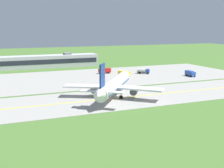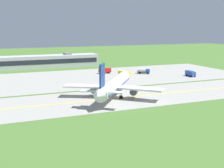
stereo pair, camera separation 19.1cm
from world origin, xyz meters
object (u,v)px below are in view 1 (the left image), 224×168
object	(u,v)px
service_truck_fuel	(105,70)
service_truck_catering	(143,71)
service_truck_baggage	(190,73)
airplane_lead	(114,85)
service_truck_pushback	(124,73)

from	to	relation	value
service_truck_fuel	service_truck_catering	distance (m)	18.78
service_truck_baggage	service_truck_fuel	bearing A→B (deg)	144.14
service_truck_fuel	airplane_lead	bearing A→B (deg)	-108.37
service_truck_fuel	service_truck_catering	world-z (taller)	service_truck_catering
airplane_lead	service_truck_pushback	size ratio (longest dim) A/B	5.39
airplane_lead	service_truck_fuel	xyz separation A→B (m)	(16.29, 49.03, -2.60)
service_truck_catering	service_truck_pushback	size ratio (longest dim) A/B	0.96
service_truck_catering	service_truck_pushback	xyz separation A→B (m)	(-12.15, -4.00, -0.00)
service_truck_baggage	service_truck_pushback	bearing A→B (deg)	158.13
service_truck_baggage	service_truck_catering	bearing A→B (deg)	136.31
airplane_lead	service_truck_fuel	world-z (taller)	airplane_lead
service_truck_catering	service_truck_pushback	world-z (taller)	service_truck_catering
service_truck_baggage	service_truck_pushback	xyz separation A→B (m)	(-28.17, 11.31, 0.00)
airplane_lead	service_truck_catering	world-z (taller)	airplane_lead
service_truck_baggage	service_truck_fuel	distance (m)	40.49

